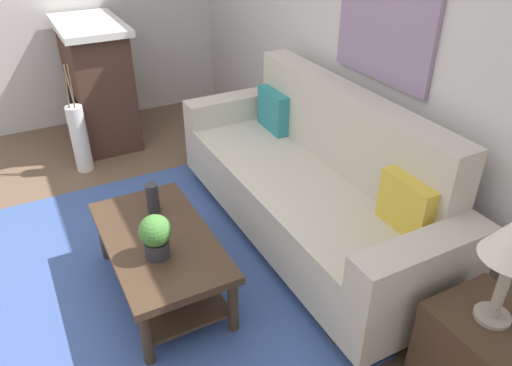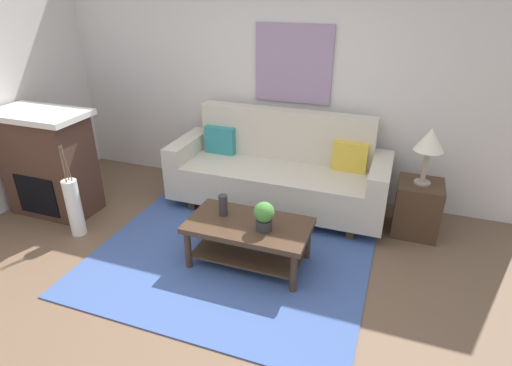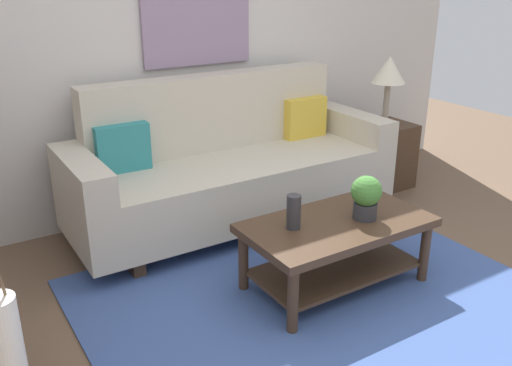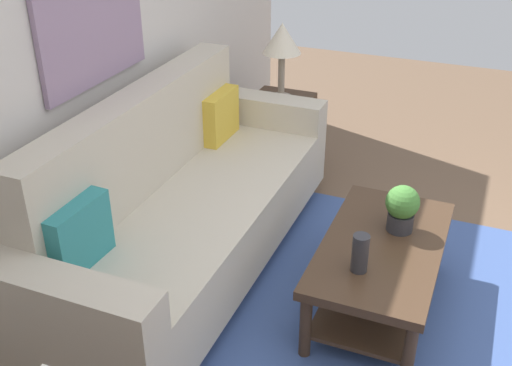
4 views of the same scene
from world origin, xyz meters
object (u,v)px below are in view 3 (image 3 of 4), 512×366
Objects in this scene: throw_pillow_teal at (122,148)px; side_table at (382,155)px; throw_pillow_mustard at (304,117)px; table_lamp at (389,73)px; tabletop_vase at (294,212)px; couch at (231,168)px; potted_plant_tabletop at (366,196)px; floor_vase at (8,363)px; framed_painting at (197,6)px; coffee_table at (336,239)px.

throw_pillow_teal is 2.30m from side_table.
table_lamp reaches higher than throw_pillow_mustard.
tabletop_vase is at bearing -148.72° from table_lamp.
side_table is (0.74, -0.16, -0.40)m from throw_pillow_mustard.
couch is 1.51m from side_table.
couch is at bearing 101.16° from potted_plant_tabletop.
side_table is at bearing -4.07° from throw_pillow_teal.
floor_vase is at bearing -159.42° from table_lamp.
framed_painting reaches higher than side_table.
table_lamp reaches higher than side_table.
table_lamp reaches higher than throw_pillow_teal.
framed_painting reaches higher than couch.
couch is 1.60m from table_lamp.
coffee_table is 1.84m from floor_vase.
throw_pillow_teal is 1.64m from potted_plant_tabletop.
framed_painting is at bearing 92.58° from coffee_table.
potted_plant_tabletop is 0.47× the size of side_table.
framed_painting reaches higher than floor_vase.
tabletop_vase is at bearing 167.33° from coffee_table.
throw_pillow_mustard is at bearing 0.00° from throw_pillow_teal.
side_table is at bearing 42.17° from potted_plant_tabletop.
throw_pillow_mustard is (0.76, 0.12, 0.25)m from couch.
floor_vase is 2.76m from framed_painting.
throw_pillow_teal is 0.64× the size of side_table.
framed_painting is (-0.76, 0.34, 0.86)m from throw_pillow_mustard.
floor_vase is at bearing -172.93° from tabletop_vase.
throw_pillow_teal is 2.28m from table_lamp.
framed_painting is at bearing 98.06° from potted_plant_tabletop.
side_table is (2.26, -0.16, -0.40)m from throw_pillow_teal.
side_table is at bearing -1.37° from couch.
framed_painting is (-0.23, 1.65, 0.97)m from potted_plant_tabletop.
tabletop_vase is 0.36× the size of side_table.
coffee_table is 1.26× the size of framed_painting.
table_lamp is (1.70, 1.03, 0.46)m from tabletop_vase.
throw_pillow_mustard is 1.41m from potted_plant_tabletop.
throw_pillow_mustard is 1.37× the size of potted_plant_tabletop.
throw_pillow_teal is at bearing 115.12° from tabletop_vase.
couch is 4.28× the size of side_table.
table_lamp is (1.43, 1.09, 0.68)m from coffee_table.
couch reaches higher than coffee_table.
throw_pillow_mustard reaches higher than side_table.
throw_pillow_mustard is 2.90m from floor_vase.
framed_painting is (0.76, 0.34, 0.86)m from throw_pillow_teal.
potted_plant_tabletop is (0.99, -1.31, -0.11)m from throw_pillow_teal.
couch reaches higher than throw_pillow_teal.
table_lamp reaches higher than couch.
framed_painting is at bearing 161.49° from side_table.
throw_pillow_mustard is 0.41× the size of framed_painting.
couch is at bearing 79.40° from tabletop_vase.
table_lamp is 0.94× the size of floor_vase.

